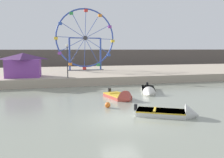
% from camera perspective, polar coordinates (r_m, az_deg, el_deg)
% --- Properties ---
extents(ground_plane, '(240.00, 240.00, 0.00)m').
position_cam_1_polar(ground_plane, '(16.23, 2.10, -9.34)').
color(ground_plane, gray).
extents(quay_promenade, '(110.00, 20.17, 1.05)m').
position_cam_1_polar(quay_promenade, '(39.86, -8.15, 1.16)').
color(quay_promenade, tan).
rests_on(quay_promenade, ground_plane).
extents(distant_town_skyline, '(140.00, 3.00, 4.40)m').
position_cam_1_polar(distant_town_skyline, '(65.20, -10.80, 4.86)').
color(distant_town_skyline, '#564C47').
rests_on(distant_town_skyline, ground_plane).
extents(motorboat_white_red_stripe, '(2.98, 5.10, 1.28)m').
position_cam_1_polar(motorboat_white_red_stripe, '(25.67, 8.55, -2.81)').
color(motorboat_white_red_stripe, silver).
rests_on(motorboat_white_red_stripe, ground_plane).
extents(motorboat_faded_red, '(2.31, 3.92, 1.45)m').
position_cam_1_polar(motorboat_faded_red, '(22.19, 2.23, -4.31)').
color(motorboat_faded_red, '#B24238').
rests_on(motorboat_faded_red, ground_plane).
extents(motorboat_pale_grey, '(4.36, 3.27, 1.43)m').
position_cam_1_polar(motorboat_pale_grey, '(17.27, 14.39, -7.83)').
color(motorboat_pale_grey, silver).
rests_on(motorboat_pale_grey, ground_plane).
extents(ferris_wheel_blue_frame, '(9.97, 1.20, 10.13)m').
position_cam_1_polar(ferris_wheel_blue_frame, '(40.76, -6.33, 9.23)').
color(ferris_wheel_blue_frame, '#334CA8').
rests_on(ferris_wheel_blue_frame, quay_promenade).
extents(carnival_booth_purple_stall, '(4.66, 3.84, 3.03)m').
position_cam_1_polar(carnival_booth_purple_stall, '(32.65, -20.08, 3.22)').
color(carnival_booth_purple_stall, purple).
rests_on(carnival_booth_purple_stall, quay_promenade).
extents(promenade_lamp_near, '(0.32, 0.32, 4.13)m').
position_cam_1_polar(promenade_lamp_near, '(30.18, -10.44, 5.34)').
color(promenade_lamp_near, '#2D2D33').
rests_on(promenade_lamp_near, quay_promenade).
extents(mooring_buoy_orange, '(0.44, 0.44, 0.44)m').
position_cam_1_polar(mooring_buoy_orange, '(19.13, -1.03, -6.11)').
color(mooring_buoy_orange, orange).
rests_on(mooring_buoy_orange, ground_plane).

